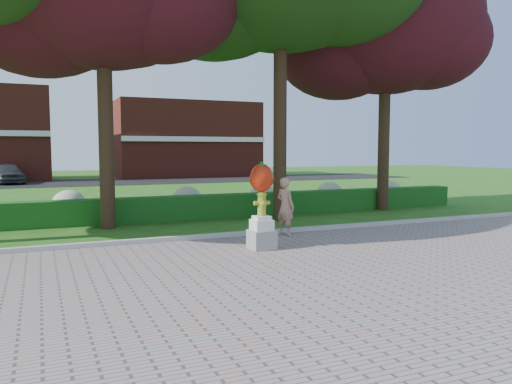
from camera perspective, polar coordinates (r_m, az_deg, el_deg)
ground at (r=10.43m, az=-1.23°, el=-8.25°), size 100.00×100.00×0.00m
walkway at (r=7.03m, az=11.66°, el=-14.75°), size 40.00×14.00×0.04m
curb at (r=13.18m, az=-6.20°, el=-5.16°), size 40.00×0.18×0.15m
lawn_hedge at (r=16.96m, az=-10.25°, el=-1.86°), size 24.00×0.70×0.80m
hydrangea_row at (r=18.04m, az=-9.22°, el=-0.96°), size 20.10×1.10×0.99m
street at (r=37.67m, az=-17.61°, el=1.08°), size 50.00×8.00×0.02m
building_right at (r=44.99m, az=-8.29°, el=5.91°), size 12.00×8.00×6.40m
tree_far_right at (r=20.65m, az=14.29°, el=17.61°), size 7.88×6.72×10.21m
hydrant_sculpture at (r=11.61m, az=0.66°, el=-1.28°), size 0.60×0.57×2.04m
woman at (r=13.54m, az=3.38°, el=-1.65°), size 0.55×0.67×1.58m
parked_car at (r=38.20m, az=-26.53°, el=1.95°), size 2.59×4.52×1.45m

